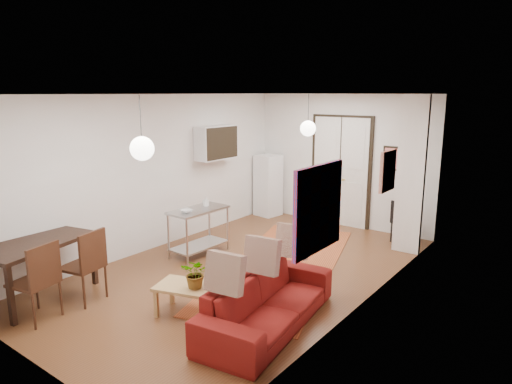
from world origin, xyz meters
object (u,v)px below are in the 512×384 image
Objects in this scene: kitchen_counter at (199,226)px; dining_chair_near at (88,257)px; fridge at (268,185)px; dining_table at (34,248)px; black_side_chair at (406,218)px; coffee_table at (191,290)px; sofa at (268,301)px; dining_chair_far at (41,272)px.

kitchen_counter is 2.28m from dining_chair_near.
fridge is 0.87× the size of dining_table.
dining_chair_near is at bearing 82.11° from black_side_chair.
dining_table is (-0.59, -2.73, 0.21)m from kitchen_counter.
fridge is (-2.16, 4.79, 0.37)m from coffee_table.
sofa is 1.34× the size of dining_table.
dining_chair_far reaches higher than dining_table.
fridge is 6.03m from dining_chair_far.
dining_chair_far is at bearing -12.19° from dining_chair_near.
black_side_chair is at bearing 7.79° from fridge.
coffee_table is 0.99× the size of dining_chair_far.
dining_chair_near is at bearing -75.48° from fridge.
kitchen_counter reaches higher than dining_table.
sofa is at bearing 109.78° from dining_chair_far.
dining_chair_near is 1.00× the size of dining_chair_far.
fridge is (-3.15, 4.41, 0.40)m from sofa.
dining_chair_far is at bearing -21.95° from dining_table.
black_side_chair is (3.37, -0.01, -0.24)m from fridge.
dining_chair_far reaches higher than black_side_chair.
fridge reaches higher than coffee_table.
dining_chair_far is at bearing 113.97° from sofa.
dining_chair_near reaches higher than sofa.
coffee_table is at bearing 23.98° from dining_table.
dining_chair_near is at bearing 37.37° from dining_table.
kitchen_counter is 1.34× the size of black_side_chair.
dining_chair_far is (0.60, -0.24, -0.14)m from dining_table.
dining_chair_near is at bearing -88.27° from kitchen_counter.
dining_chair_far is at bearing -88.32° from kitchen_counter.
black_side_chair is (2.77, 5.98, -0.12)m from dining_chair_far.
black_side_chair reaches higher than coffee_table.
dining_table is 1.60× the size of dining_chair_near.
sofa is at bearing 106.82° from black_side_chair.
dining_chair_far reaches higher than sofa.
coffee_table is at bearing -47.01° from kitchen_counter.
black_side_chair is (2.77, 3.01, -0.06)m from kitchen_counter.
kitchen_counter is 0.77× the size of fridge.
kitchen_counter reaches higher than coffee_table.
dining_chair_far is (-2.54, -1.59, 0.28)m from sofa.
sofa is 1.55× the size of fridge.
kitchen_counter is 4.09m from black_side_chair.
dining_table reaches higher than black_side_chair.
dining_table is (-3.14, -1.34, 0.43)m from sofa.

